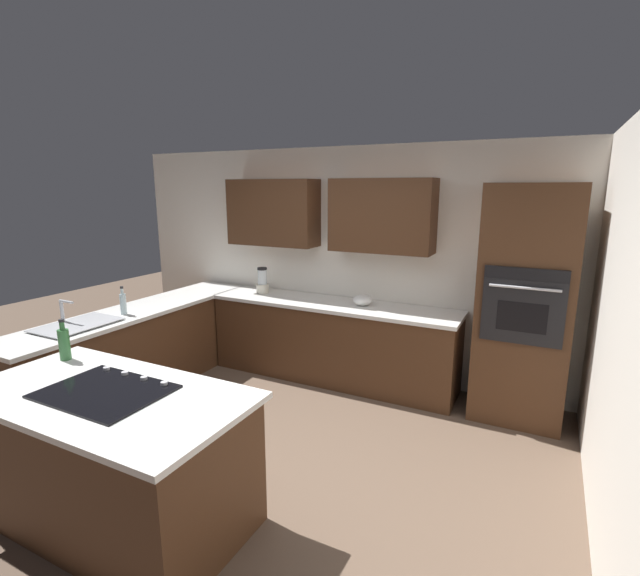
{
  "coord_description": "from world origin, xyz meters",
  "views": [
    {
      "loc": [
        -2.0,
        2.72,
        2.15
      ],
      "look_at": [
        -0.05,
        -1.12,
        1.2
      ],
      "focal_mm": 25.58,
      "sensor_mm": 36.0,
      "label": 1
    }
  ],
  "objects_px": {
    "wall_oven": "(524,306)",
    "dish_soap_bottle": "(123,303)",
    "blender": "(262,282)",
    "mixing_bowl": "(363,300)",
    "sink_unit": "(77,324)",
    "oil_bottle": "(64,343)",
    "cooktop": "(105,391)"
  },
  "relations": [
    {
      "from": "sink_unit",
      "to": "oil_bottle",
      "type": "relative_size",
      "value": 2.25
    },
    {
      "from": "cooktop",
      "to": "dish_soap_bottle",
      "type": "height_order",
      "value": "dish_soap_bottle"
    },
    {
      "from": "dish_soap_bottle",
      "to": "oil_bottle",
      "type": "bearing_deg",
      "value": 120.95
    },
    {
      "from": "blender",
      "to": "dish_soap_bottle",
      "type": "relative_size",
      "value": 1.09
    },
    {
      "from": "oil_bottle",
      "to": "blender",
      "type": "bearing_deg",
      "value": -91.85
    },
    {
      "from": "mixing_bowl",
      "to": "dish_soap_bottle",
      "type": "bearing_deg",
      "value": 35.21
    },
    {
      "from": "sink_unit",
      "to": "cooktop",
      "type": "xyz_separation_m",
      "value": [
        -1.44,
        0.83,
        -0.01
      ]
    },
    {
      "from": "cooktop",
      "to": "dish_soap_bottle",
      "type": "distance_m",
      "value": 1.91
    },
    {
      "from": "sink_unit",
      "to": "dish_soap_bottle",
      "type": "relative_size",
      "value": 2.44
    },
    {
      "from": "dish_soap_bottle",
      "to": "mixing_bowl",
      "type": "bearing_deg",
      "value": -144.79
    },
    {
      "from": "wall_oven",
      "to": "dish_soap_bottle",
      "type": "relative_size",
      "value": 7.63
    },
    {
      "from": "blender",
      "to": "dish_soap_bottle",
      "type": "height_order",
      "value": "blender"
    },
    {
      "from": "sink_unit",
      "to": "blender",
      "type": "height_order",
      "value": "blender"
    },
    {
      "from": "mixing_bowl",
      "to": "dish_soap_bottle",
      "type": "distance_m",
      "value": 2.47
    },
    {
      "from": "mixing_bowl",
      "to": "dish_soap_bottle",
      "type": "xyz_separation_m",
      "value": [
        2.02,
        1.43,
        0.06
      ]
    },
    {
      "from": "cooktop",
      "to": "mixing_bowl",
      "type": "bearing_deg",
      "value": -103.15
    },
    {
      "from": "blender",
      "to": "mixing_bowl",
      "type": "xyz_separation_m",
      "value": [
        -1.3,
        0.0,
        -0.08
      ]
    },
    {
      "from": "cooktop",
      "to": "oil_bottle",
      "type": "height_order",
      "value": "oil_bottle"
    },
    {
      "from": "mixing_bowl",
      "to": "cooktop",
      "type": "bearing_deg",
      "value": 76.85
    },
    {
      "from": "cooktop",
      "to": "dish_soap_bottle",
      "type": "xyz_separation_m",
      "value": [
        1.38,
        -1.31,
        0.11
      ]
    },
    {
      "from": "oil_bottle",
      "to": "wall_oven",
      "type": "bearing_deg",
      "value": -140.69
    },
    {
      "from": "wall_oven",
      "to": "dish_soap_bottle",
      "type": "bearing_deg",
      "value": 20.78
    },
    {
      "from": "wall_oven",
      "to": "oil_bottle",
      "type": "bearing_deg",
      "value": 39.31
    },
    {
      "from": "sink_unit",
      "to": "cooktop",
      "type": "distance_m",
      "value": 1.66
    },
    {
      "from": "wall_oven",
      "to": "dish_soap_bottle",
      "type": "distance_m",
      "value": 3.87
    },
    {
      "from": "mixing_bowl",
      "to": "sink_unit",
      "type": "bearing_deg",
      "value": 42.51
    },
    {
      "from": "cooktop",
      "to": "mixing_bowl",
      "type": "relative_size",
      "value": 3.61
    },
    {
      "from": "wall_oven",
      "to": "blender",
      "type": "bearing_deg",
      "value": -1.03
    },
    {
      "from": "mixing_bowl",
      "to": "oil_bottle",
      "type": "distance_m",
      "value": 2.85
    },
    {
      "from": "wall_oven",
      "to": "sink_unit",
      "type": "relative_size",
      "value": 3.13
    },
    {
      "from": "cooktop",
      "to": "blender",
      "type": "xyz_separation_m",
      "value": [
        0.66,
        -2.74,
        0.13
      ]
    },
    {
      "from": "oil_bottle",
      "to": "mixing_bowl",
      "type": "bearing_deg",
      "value": -118.98
    }
  ]
}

